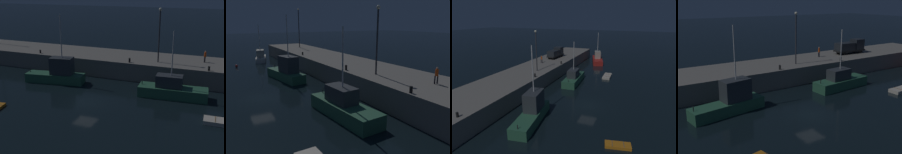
% 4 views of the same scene
% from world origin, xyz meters
% --- Properties ---
extents(ground_plane, '(320.00, 320.00, 0.00)m').
position_xyz_m(ground_plane, '(0.00, 0.00, 0.00)').
color(ground_plane, black).
extents(pier_quay, '(71.51, 8.56, 2.65)m').
position_xyz_m(pier_quay, '(0.00, 13.81, 1.33)').
color(pier_quay, gray).
rests_on(pier_quay, ground).
extents(fishing_trawler_red, '(8.60, 3.60, 9.56)m').
position_xyz_m(fishing_trawler_red, '(-7.02, 5.26, 1.33)').
color(fishing_trawler_red, '#2D6647').
rests_on(fishing_trawler_red, ground).
extents(fishing_boat_white, '(8.52, 3.11, 8.21)m').
position_xyz_m(fishing_boat_white, '(9.19, 5.52, 1.00)').
color(fishing_boat_white, '#2D6647').
rests_on(fishing_boat_white, ground).
extents(lamp_post_east, '(0.44, 0.44, 7.70)m').
position_xyz_m(lamp_post_east, '(5.85, 11.89, 7.17)').
color(lamp_post_east, '#38383D').
rests_on(lamp_post_east, pier_quay).
extents(dockworker, '(0.36, 0.44, 1.68)m').
position_xyz_m(dockworker, '(12.13, 14.31, 3.61)').
color(dockworker, black).
rests_on(dockworker, pier_quay).
extents(bollard_west, '(0.28, 0.28, 0.59)m').
position_xyz_m(bollard_west, '(13.06, 9.92, 2.95)').
color(bollard_west, black).
rests_on(bollard_west, pier_quay).
extents(bollard_central, '(0.28, 0.28, 0.54)m').
position_xyz_m(bollard_central, '(-13.45, 10.40, 2.93)').
color(bollard_central, black).
rests_on(bollard_central, pier_quay).
extents(bollard_east, '(0.28, 0.28, 0.63)m').
position_xyz_m(bollard_east, '(2.08, 10.16, 2.97)').
color(bollard_east, black).
rests_on(bollard_east, pier_quay).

